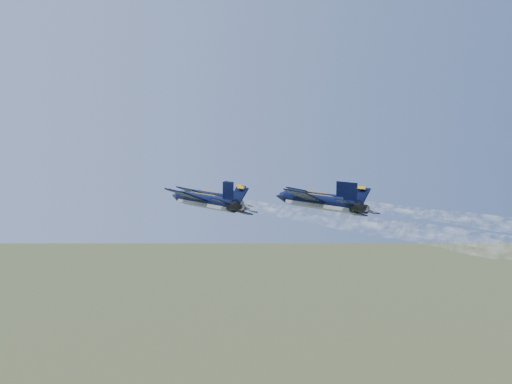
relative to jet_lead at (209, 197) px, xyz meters
name	(u,v)px	position (x,y,z in m)	size (l,w,h in m)	color
jet_lead	(209,197)	(0.00, 0.00, 0.00)	(12.50, 17.17, 4.83)	black
jet_left	(205,201)	(-6.33, -14.89, 0.00)	(12.50, 17.17, 4.83)	black
jet_right	(316,198)	(13.22, -10.54, 0.00)	(12.50, 17.17, 4.83)	black
jet_slot	(319,202)	(5.93, -23.74, 0.00)	(12.50, 17.17, 4.83)	black
smoke_trail_lead	(394,205)	(8.12, -36.57, 0.04)	(12.12, 48.06, 2.03)	white
smoke_trail_left	(442,213)	(1.80, -51.47, 0.04)	(12.12, 48.06, 2.03)	white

